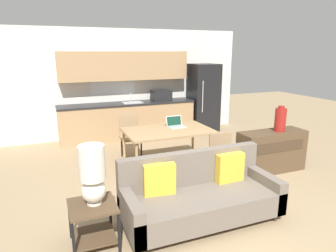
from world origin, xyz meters
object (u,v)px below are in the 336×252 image
refrigerator (203,98)px  dining_chair_far_left (130,134)px  dining_table (168,133)px  credenza (271,151)px  dining_chair_near_right (216,154)px  laptop (175,124)px  couch (199,195)px  table_lamp (93,174)px  vase (280,119)px  side_table (93,218)px

refrigerator → dining_chair_far_left: bearing=-150.0°
dining_table → credenza: credenza is taller
credenza → dining_chair_near_right: size_ratio=1.42×
credenza → laptop: laptop is taller
couch → dining_table: bearing=80.6°
table_lamp → dining_chair_near_right: size_ratio=0.76×
dining_chair_far_left → refrigerator: bearing=34.0°
refrigerator → table_lamp: bearing=-131.3°
credenza → vase: bearing=-10.3°
dining_table → side_table: dining_table is taller
side_table → dining_chair_far_left: 2.92m
table_lamp → dining_chair_far_left: size_ratio=0.76×
dining_chair_near_right → dining_table: bearing=-57.4°
vase → table_lamp: bearing=-164.2°
laptop → dining_table: bearing=-144.7°
table_lamp → laptop: (1.84, 1.99, -0.06)m
credenza → dining_chair_far_left: size_ratio=1.42×
couch → dining_chair_near_right: 1.23m
side_table → credenza: (3.36, 1.02, 0.03)m
vase → dining_table: bearing=155.2°
couch → table_lamp: (-1.33, -0.02, 0.52)m
refrigerator → laptop: refrigerator is taller
dining_table → vase: bearing=-24.8°
dining_chair_far_left → vase: bearing=-31.8°
side_table → laptop: size_ratio=1.55×
vase → dining_chair_near_right: 1.40m
couch → credenza: 2.23m
couch → credenza: (2.00, 0.98, 0.04)m
side_table → table_lamp: table_lamp is taller
dining_table → side_table: 2.50m
refrigerator → table_lamp: (-3.57, -4.07, -0.06)m
side_table → dining_chair_far_left: bearing=66.7°
couch → vase: (2.13, 0.96, 0.63)m
table_lamp → vase: size_ratio=1.47×
dining_table → laptop: (0.22, 0.17, 0.11)m
credenza → dining_chair_far_left: (-2.21, 1.66, 0.12)m
dining_chair_far_left → dining_chair_near_right: size_ratio=1.00×
refrigerator → laptop: (-1.73, -2.08, -0.12)m
table_lamp → credenza: 3.51m
vase → laptop: vase is taller
dining_chair_far_left → laptop: size_ratio=2.68×
refrigerator → table_lamp: size_ratio=2.70×
dining_table → credenza: bearing=-25.8°
vase → laptop: size_ratio=1.39×
dining_chair_far_left → laptop: bearing=-38.6°
side_table → dining_chair_far_left: dining_chair_far_left is taller
vase → laptop: (-1.61, 1.02, -0.17)m
couch → table_lamp: 1.43m
laptop → refrigerator: bearing=47.4°
table_lamp → dining_chair_far_left: table_lamp is taller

